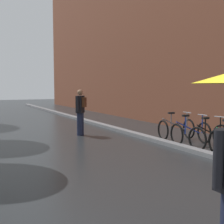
# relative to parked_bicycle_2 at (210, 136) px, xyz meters

# --- Properties ---
(building_facade) EXTENTS (8.00, 36.00, 11.94)m
(building_facade) POSITION_rel_parked_bicycle_2_xyz_m (6.09, 5.35, 5.59)
(building_facade) COLOR brown
(building_facade) RESTS_ON ground
(kerb_strip) EXTENTS (0.30, 36.00, 0.12)m
(kerb_strip) POSITION_rel_parked_bicycle_2_xyz_m (-0.71, 5.35, -0.32)
(kerb_strip) COLOR slate
(kerb_strip) RESTS_ON ground
(parked_bicycle_2) EXTENTS (1.11, 0.75, 0.96)m
(parked_bicycle_2) POSITION_rel_parked_bicycle_2_xyz_m (0.00, 0.00, 0.00)
(parked_bicycle_2) COLOR black
(parked_bicycle_2) RESTS_ON ground
(parked_bicycle_3) EXTENTS (1.16, 0.83, 0.96)m
(parked_bicycle_3) POSITION_rel_parked_bicycle_2_xyz_m (-0.02, 0.78, 0.00)
(parked_bicycle_3) COLOR black
(parked_bicycle_3) RESTS_ON ground
(parked_bicycle_4) EXTENTS (1.17, 0.84, 0.96)m
(parked_bicycle_4) POSITION_rel_parked_bicycle_2_xyz_m (0.15, 1.69, 0.00)
(parked_bicycle_4) COLOR black
(parked_bicycle_4) RESTS_ON ground
(pedestrian_walking_midground) EXTENTS (0.46, 0.47, 1.72)m
(pedestrian_walking_midground) POSITION_rel_parked_bicycle_2_xyz_m (-2.48, 4.01, 0.54)
(pedestrian_walking_midground) COLOR #1E233D
(pedestrian_walking_midground) RESTS_ON ground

